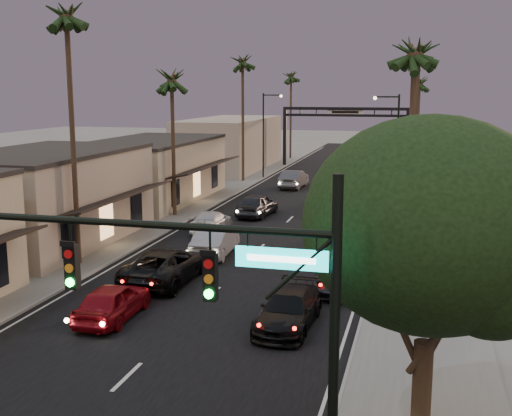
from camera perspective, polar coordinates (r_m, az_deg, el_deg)
The scene contains 30 objects.
ground at distance 49.90m, azimuth 3.71°, elevation -0.36°, with size 200.00×200.00×0.00m, color slate.
road at distance 54.74m, azimuth 4.70°, elevation 0.60°, with size 14.00×120.00×0.02m, color black.
sidewalk_left at distance 63.66m, azimuth -2.67°, elevation 2.07°, with size 5.00×92.00×0.12m, color slate.
sidewalk_right at distance 60.87m, azimuth 14.69°, elevation 1.35°, with size 5.00×92.00×0.12m, color slate.
storefront_mid at distance 41.23m, azimuth -18.18°, elevation 0.71°, with size 8.00×14.00×5.50m, color gray.
storefront_far at distance 55.25m, azimuth -9.24°, elevation 3.21°, with size 8.00×16.00×5.00m, color tan.
storefront_dist at distance 76.69m, azimuth -2.32°, elevation 5.72°, with size 8.00×20.00×6.00m, color gray.
building_right at distance 48.89m, azimuth 20.09°, elevation 1.76°, with size 8.00×18.00×5.00m, color gray.
traffic_signal at distance 13.34m, azimuth -1.21°, elevation -8.32°, with size 8.51×0.22×7.80m.
corner_tree at distance 15.98m, azimuth 15.45°, elevation -2.20°, with size 6.20×6.20×8.80m.
arch at distance 78.78m, azimuth 7.91°, elevation 7.60°, with size 15.20×0.40×7.27m.
streetlight_right at distance 53.35m, azimuth 12.16°, elevation 5.91°, with size 2.13×0.30×9.00m.
streetlight_left at distance 68.19m, azimuth 0.88°, elevation 7.09°, with size 2.13×0.30×9.00m.
palm_lb at distance 35.20m, azimuth -16.54°, elevation 16.61°, with size 3.20×3.20×15.20m.
palm_lc at distance 47.59m, azimuth -7.52°, elevation 11.72°, with size 3.20×3.20×12.20m.
palm_ld at distance 65.66m, azimuth -1.20°, elevation 13.15°, with size 3.20×3.20×14.20m.
palm_ra at distance 32.22m, azimuth 13.97°, elevation 13.86°, with size 3.20×3.20×13.20m.
palm_rb at distance 52.25m, azimuth 14.31°, elevation 13.51°, with size 3.20×3.20×14.20m.
palm_rc at distance 72.16m, azimuth 14.36°, elevation 11.04°, with size 3.20×3.20×12.20m.
palm_far at distance 87.92m, azimuth 3.14°, elevation 11.83°, with size 3.20×3.20×13.20m.
oncoming_red at distance 27.37m, azimuth -12.62°, elevation -8.10°, with size 1.83×4.55×1.55m, color maroon.
oncoming_pickup at distance 32.07m, azimuth -7.99°, elevation -5.04°, with size 2.82×6.12×1.70m, color black.
oncoming_silver at distance 36.82m, azimuth -3.63°, elevation -2.97°, with size 1.74×4.99×1.64m, color #95959A.
oncoming_white at distance 43.03m, azimuth -4.01°, elevation -1.19°, with size 1.93×4.74×1.38m, color #BBBBBB.
oncoming_dgrey at distance 48.09m, azimuth 0.10°, elevation 0.29°, with size 2.03×5.05×1.72m, color black.
oncoming_grey_far at distance 62.01m, azimuth 3.36°, elevation 2.58°, with size 1.82×5.23×1.72m, color #46464A.
curbside_near at distance 30.89m, azimuth 7.54°, elevation -5.92°, with size 2.33×5.04×1.40m, color black.
curbside_black at distance 25.92m, azimuth 2.91°, elevation -9.03°, with size 2.04×5.02×1.46m, color black.
curbside_grey at distance 36.11m, azimuth 9.28°, elevation -3.42°, with size 1.85×4.60×1.57m, color #4E4D52.
curbside_far at distance 61.75m, azimuth 11.25°, elevation 2.35°, with size 1.80×5.16×1.70m, color black.
Camera 1 is at (9.12, -8.15, 9.39)m, focal length 45.00 mm.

